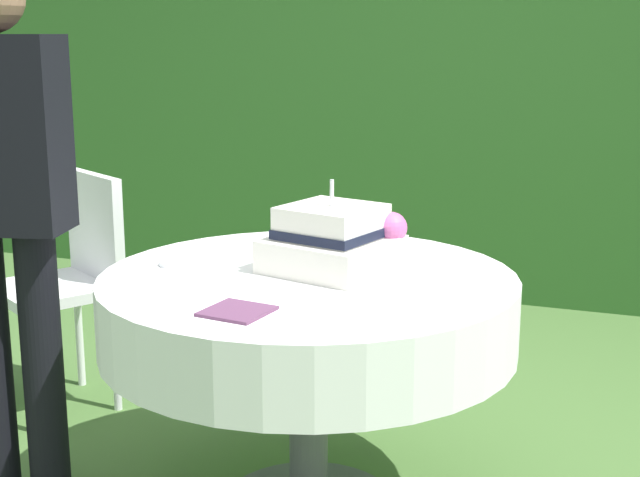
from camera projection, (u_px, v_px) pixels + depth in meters
The scene contains 8 objects.
foliage_hedge at pixel (485, 69), 4.90m from camera, with size 6.81×0.65×2.43m, color #336628.
cake_table at pixel (308, 313), 2.58m from camera, with size 1.19×1.19×0.73m.
wedding_cake at pixel (334, 241), 2.60m from camera, with size 0.40×0.40×0.27m.
serving_plate_near at pixel (293, 244), 2.90m from camera, with size 0.14×0.14×0.01m, color white.
serving_plate_far at pixel (176, 263), 2.67m from camera, with size 0.10×0.10×0.01m, color white.
napkin_stack at pixel (237, 311), 2.21m from camera, with size 0.15×0.15×0.01m, color #603856.
garden_chair at pixel (72, 268), 3.39m from camera, with size 0.55×0.55×0.89m.
standing_person at pixel (4, 203), 2.57m from camera, with size 0.40×0.28×1.60m.
Camera 1 is at (0.89, -2.30, 1.40)m, focal length 50.55 mm.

